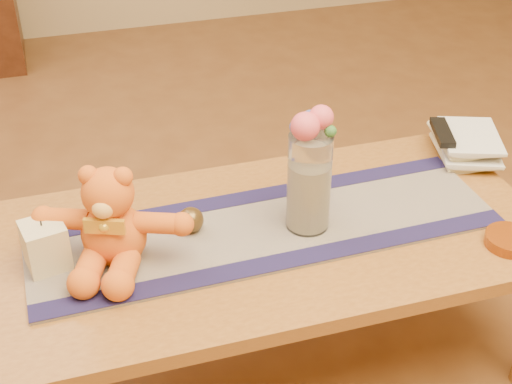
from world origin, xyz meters
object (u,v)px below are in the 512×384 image
object	(u,v)px
teddy_bear	(112,216)
book_bottom	(438,153)
pillar_candle	(45,245)
amber_dish	(510,240)
glass_vase	(309,182)
bronze_ball	(191,220)
tv_remote	(442,132)

from	to	relation	value
teddy_bear	book_bottom	size ratio (longest dim) A/B	1.60
teddy_bear	book_bottom	xyz separation A→B (m)	(0.99, 0.22, -0.12)
pillar_candle	amber_dish	distance (m)	1.13
teddy_bear	pillar_candle	distance (m)	0.17
glass_vase	amber_dish	distance (m)	0.52
book_bottom	teddy_bear	bearing A→B (deg)	-153.53
bronze_ball	tv_remote	world-z (taller)	tv_remote
glass_vase	tv_remote	world-z (taller)	glass_vase
teddy_bear	amber_dish	distance (m)	0.98
bronze_ball	amber_dish	world-z (taller)	bronze_ball
book_bottom	amber_dish	bearing A→B (deg)	-81.60
glass_vase	bronze_ball	xyz separation A→B (m)	(-0.29, 0.06, -0.10)
glass_vase	bronze_ball	bearing A→B (deg)	167.63
book_bottom	tv_remote	size ratio (longest dim) A/B	1.39
tv_remote	amber_dish	xyz separation A→B (m)	(-0.04, -0.43, -0.07)
pillar_candle	tv_remote	xyz separation A→B (m)	(1.15, 0.19, 0.02)
bronze_ball	amber_dish	bearing A→B (deg)	-20.55
pillar_candle	tv_remote	size ratio (longest dim) A/B	0.72
glass_vase	bronze_ball	size ratio (longest dim) A/B	3.97
tv_remote	bronze_ball	bearing A→B (deg)	-151.78
teddy_bear	pillar_candle	bearing A→B (deg)	-164.64
glass_vase	amber_dish	bearing A→B (deg)	-25.34
teddy_bear	bronze_ball	size ratio (longest dim) A/B	5.44
glass_vase	amber_dish	xyz separation A→B (m)	(0.46, -0.22, -0.12)
glass_vase	book_bottom	size ratio (longest dim) A/B	1.17
teddy_bear	pillar_candle	size ratio (longest dim) A/B	3.09
teddy_bear	amber_dish	size ratio (longest dim) A/B	2.84
tv_remote	amber_dish	distance (m)	0.44
teddy_bear	tv_remote	world-z (taller)	teddy_bear
glass_vase	tv_remote	bearing A→B (deg)	23.55
glass_vase	bronze_ball	distance (m)	0.31
amber_dish	bronze_ball	bearing A→B (deg)	159.45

